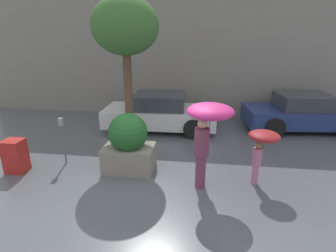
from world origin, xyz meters
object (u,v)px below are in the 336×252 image
(parked_car_near, at_px, (160,113))
(parked_car_far, at_px, (302,113))
(person_child, at_px, (262,142))
(newspaper_box, at_px, (15,156))
(parking_meter, at_px, (62,131))
(street_tree, at_px, (125,29))
(person_adult, at_px, (208,123))
(planter_box, at_px, (129,144))

(parked_car_near, distance_m, parked_car_far, 5.49)
(person_child, bearing_deg, newspaper_box, -166.50)
(parking_meter, bearing_deg, newspaper_box, -148.56)
(parked_car_near, height_order, newspaper_box, parked_car_near)
(parked_car_far, distance_m, newspaper_box, 9.85)
(street_tree, bearing_deg, parking_meter, -137.70)
(parked_car_far, xyz_separation_m, newspaper_box, (-8.70, -4.61, -0.20))
(person_child, relative_size, street_tree, 0.30)
(parked_car_far, height_order, parking_meter, parked_car_far)
(person_adult, relative_size, newspaper_box, 2.30)
(parked_car_near, xyz_separation_m, street_tree, (-0.67, -1.88, 3.02))
(person_adult, xyz_separation_m, parking_meter, (-3.95, 0.78, -0.67))
(planter_box, bearing_deg, parking_meter, 175.42)
(parked_car_far, bearing_deg, parking_meter, 111.49)
(planter_box, bearing_deg, person_adult, -17.08)
(parked_car_near, relative_size, street_tree, 0.94)
(person_adult, bearing_deg, planter_box, 164.86)
(planter_box, distance_m, newspaper_box, 3.03)
(person_child, height_order, parked_car_near, parked_car_near)
(parked_car_near, bearing_deg, newspaper_box, 138.56)
(parking_meter, bearing_deg, parked_car_far, 27.40)
(parked_car_far, height_order, newspaper_box, parked_car_far)
(newspaper_box, bearing_deg, parked_car_near, 50.28)
(person_child, relative_size, parked_car_far, 0.31)
(newspaper_box, bearing_deg, person_child, 1.56)
(planter_box, distance_m, parked_car_far, 7.06)
(newspaper_box, bearing_deg, parked_car_far, 27.90)
(parking_meter, bearing_deg, parked_car_near, 56.02)
(person_child, xyz_separation_m, parked_car_near, (-3.03, 3.75, -0.47))
(parking_meter, bearing_deg, planter_box, -4.58)
(person_adult, relative_size, parked_car_far, 0.47)
(parked_car_far, xyz_separation_m, street_tree, (-6.11, -2.57, 3.02))
(planter_box, relative_size, parked_car_far, 0.36)
(parked_car_near, distance_m, street_tree, 3.62)
(person_child, distance_m, newspaper_box, 6.33)
(planter_box, bearing_deg, parked_car_far, 35.74)
(parking_meter, relative_size, newspaper_box, 1.49)
(planter_box, xyz_separation_m, street_tree, (-0.39, 1.56, 2.90))
(street_tree, distance_m, parking_meter, 3.41)
(person_adult, xyz_separation_m, person_child, (1.29, 0.31, -0.52))
(parked_car_near, distance_m, parking_meter, 3.97)
(person_child, height_order, parking_meter, person_child)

